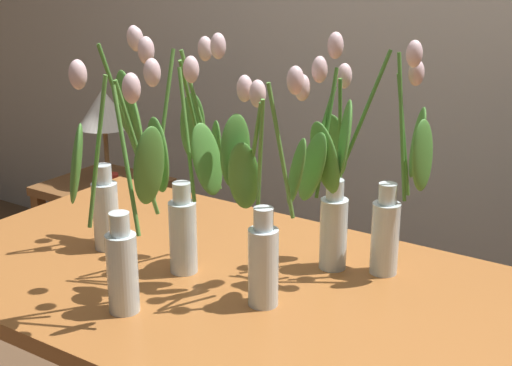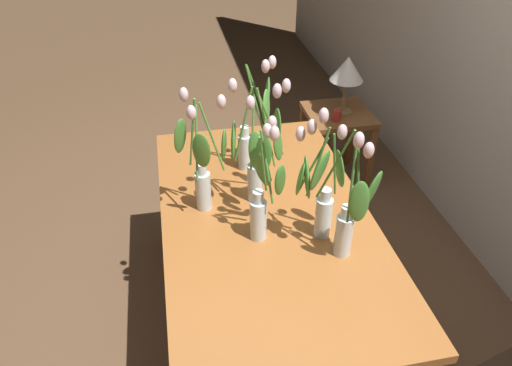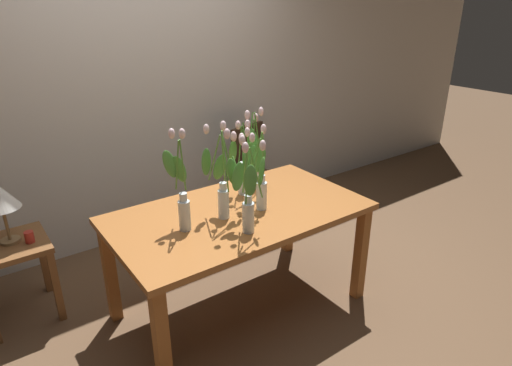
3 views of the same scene
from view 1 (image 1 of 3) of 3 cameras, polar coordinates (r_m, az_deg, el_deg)
The scene contains 10 objects.
dining_table at distance 1.82m, azimuth -1.80°, elevation -10.11°, with size 1.60×0.90×0.74m.
tulip_vase_0 at distance 1.95m, azimuth -10.95°, elevation 0.62°, with size 0.16×0.18×0.57m.
tulip_vase_1 at distance 1.61m, azimuth 0.46°, elevation -2.59°, with size 0.22×0.15×0.53m.
tulip_vase_2 at distance 1.75m, azimuth -5.32°, elevation 0.11°, with size 0.21×0.27×0.58m.
tulip_vase_3 at distance 1.77m, azimuth 5.73°, elevation -0.83°, with size 0.15×0.22×0.54m.
tulip_vase_4 at distance 1.76m, azimuth 10.25°, elevation -0.57°, with size 0.23×0.27×0.59m.
tulip_vase_5 at distance 1.58m, azimuth -10.29°, elevation -2.81°, with size 0.20×0.24×0.56m.
side_table at distance 3.19m, azimuth -11.69°, elevation -1.98°, with size 0.44×0.44×0.55m.
table_lamp at distance 3.07m, azimuth -11.75°, elevation 5.51°, with size 0.22×0.22×0.40m.
pillar_candle at distance 3.02m, azimuth -11.14°, elevation 0.04°, with size 0.06×0.06×0.07m, color #B72D23.
Camera 1 is at (0.94, -1.30, 1.51)m, focal length 51.46 mm.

